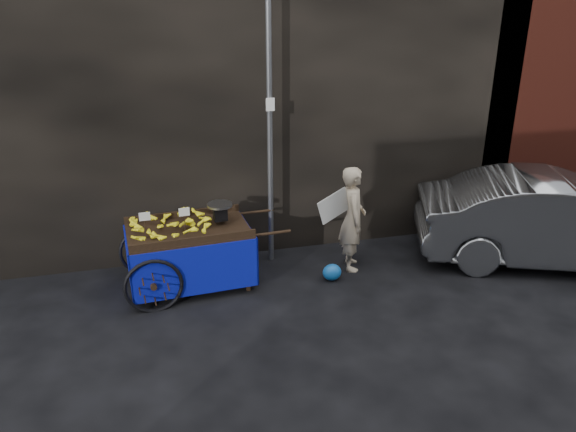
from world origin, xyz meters
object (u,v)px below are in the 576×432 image
object	(u,v)px
banana_cart	(185,236)
parked_car	(558,221)
vendor	(353,218)
plastic_bag	(332,272)

from	to	relation	value
banana_cart	parked_car	bearing A→B (deg)	-10.40
banana_cart	vendor	size ratio (longest dim) A/B	1.49
banana_cart	parked_car	world-z (taller)	parked_car
plastic_bag	banana_cart	bearing A→B (deg)	169.56
vendor	plastic_bag	size ratio (longest dim) A/B	5.73
plastic_bag	parked_car	distance (m)	3.51
banana_cart	vendor	distance (m)	2.41
vendor	plastic_bag	bearing A→B (deg)	141.95
plastic_bag	parked_car	xyz separation A→B (m)	(3.45, -0.27, 0.55)
plastic_bag	vendor	bearing A→B (deg)	38.79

